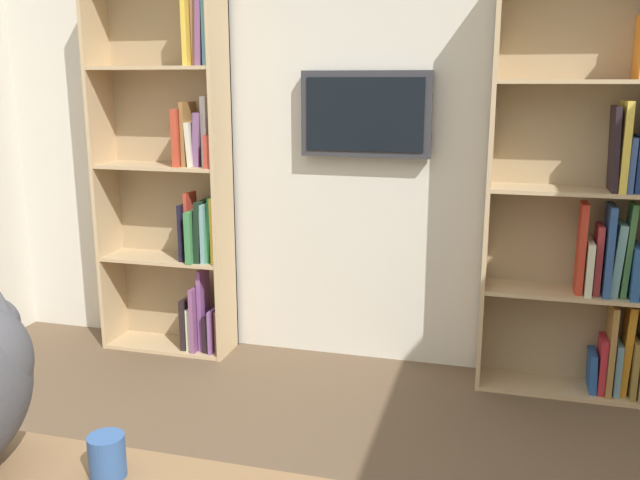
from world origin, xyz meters
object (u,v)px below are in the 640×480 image
at_px(coffee_mug, 107,456).
at_px(bookshelf_right, 179,174).
at_px(wall_mounted_tv, 366,114).
at_px(bookshelf_left, 592,204).

bearing_deg(coffee_mug, bookshelf_right, -67.05).
distance_m(wall_mounted_tv, coffee_mug, 2.54).
bearing_deg(wall_mounted_tv, bookshelf_left, 175.87).
height_order(bookshelf_left, wall_mounted_tv, bookshelf_left).
distance_m(bookshelf_left, wall_mounted_tv, 1.24).
relative_size(bookshelf_left, bookshelf_right, 0.96).
relative_size(wall_mounted_tv, coffee_mug, 7.34).
bearing_deg(wall_mounted_tv, coffee_mug, 88.55).
xyz_separation_m(wall_mounted_tv, coffee_mug, (0.06, 2.46, -0.62)).
bearing_deg(bookshelf_left, bookshelf_right, -0.04).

